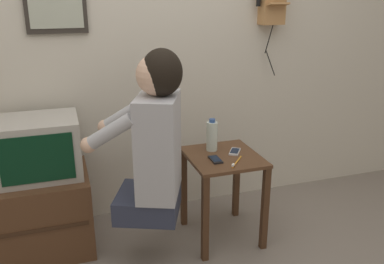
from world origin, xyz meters
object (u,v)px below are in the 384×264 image
(television, at_px, (38,147))
(cell_phone_spare, at_px, (235,151))
(toothbrush, at_px, (236,162))
(cell_phone_held, at_px, (215,159))
(water_bottle, at_px, (212,136))
(person, at_px, (155,138))

(television, xyz_separation_m, cell_phone_spare, (1.22, -0.23, -0.09))
(cell_phone_spare, height_order, toothbrush, toothbrush)
(cell_phone_held, height_order, water_bottle, water_bottle)
(television, distance_m, toothbrush, 1.22)
(television, bearing_deg, cell_phone_held, -17.02)
(television, bearing_deg, water_bottle, -7.75)
(person, relative_size, water_bottle, 4.53)
(cell_phone_held, distance_m, cell_phone_spare, 0.19)
(person, relative_size, toothbrush, 6.64)
(water_bottle, bearing_deg, toothbrush, -76.01)
(cell_phone_held, height_order, toothbrush, toothbrush)
(water_bottle, relative_size, toothbrush, 1.47)
(cell_phone_spare, relative_size, toothbrush, 0.92)
(television, height_order, toothbrush, television)
(person, bearing_deg, cell_phone_spare, -51.84)
(water_bottle, distance_m, toothbrush, 0.28)
(toothbrush, bearing_deg, person, 39.17)
(water_bottle, bearing_deg, cell_phone_spare, -33.60)
(cell_phone_held, distance_m, water_bottle, 0.20)
(cell_phone_spare, bearing_deg, toothbrush, -77.78)
(cell_phone_spare, bearing_deg, person, -131.17)
(cell_phone_held, xyz_separation_m, water_bottle, (0.04, 0.17, 0.10))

